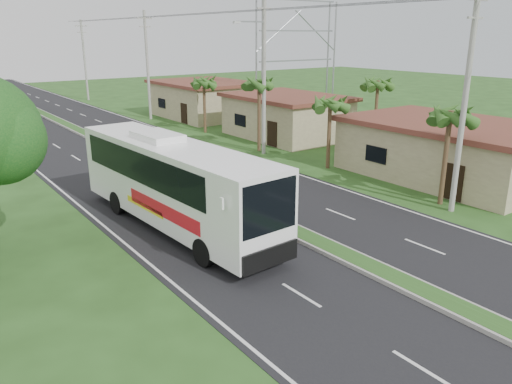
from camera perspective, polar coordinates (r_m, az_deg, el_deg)
ground at (r=20.05m, az=12.79°, el=-8.55°), size 180.00×180.00×0.00m
road_asphalt at (r=35.54m, az=-12.12°, el=3.08°), size 14.00×160.00×0.02m
median_strip at (r=35.52m, az=-12.13°, el=3.22°), size 1.20×160.00×0.18m
lane_edge_left at (r=33.49m, az=-22.57°, el=1.19°), size 0.12×160.00×0.01m
lane_edge_right at (r=38.66m, az=-3.05°, el=4.60°), size 0.12×160.00×0.01m
shop_near at (r=33.68m, az=21.16°, el=4.58°), size 8.60×12.60×3.52m
shop_mid at (r=44.16m, az=3.48°, el=8.68°), size 7.60×10.60×3.67m
shop_far at (r=55.53m, az=-5.93°, el=10.54°), size 8.60×11.60×3.82m
palm_verge_a at (r=27.42m, az=21.32°, el=8.14°), size 2.40×2.40×5.45m
palm_verge_b at (r=33.41m, az=8.50°, el=9.97°), size 2.40×2.40×5.05m
palm_verge_c at (r=38.22m, az=0.36°, el=12.26°), size 2.40×2.40×5.85m
palm_verge_d at (r=46.03m, az=-5.99°, el=12.36°), size 2.40×2.40×5.25m
palm_behind_shop at (r=41.29m, az=13.76°, el=11.90°), size 2.40×2.40×5.65m
utility_pole_a at (r=26.36m, az=22.78°, el=9.69°), size 1.60×0.28×11.00m
utility_pole_b at (r=37.13m, az=0.89°, el=13.86°), size 3.20×0.28×12.00m
utility_pole_c at (r=54.45m, az=-12.31°, el=14.06°), size 1.60×0.28×11.00m
utility_pole_d at (r=73.12m, az=-19.01°, el=14.14°), size 1.60×0.28×10.50m
billboard_lattice at (r=54.94m, az=4.73°, el=15.62°), size 10.18×1.18×12.07m
coach_bus_main at (r=23.11m, az=-9.44°, el=1.50°), size 3.54×13.48×4.31m
motorcyclist at (r=26.19m, az=-2.05°, el=-0.02°), size 1.62×0.82×2.11m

